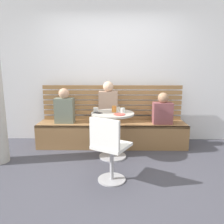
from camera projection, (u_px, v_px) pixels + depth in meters
ground at (110, 176)px, 2.93m from camera, size 8.00×8.00×0.00m
back_wall at (112, 67)px, 4.25m from camera, size 5.20×0.10×2.90m
booth_bench at (112, 134)px, 4.06m from camera, size 2.70×0.52×0.44m
booth_backrest at (112, 103)px, 4.18m from camera, size 2.65×0.04×0.67m
cafe_table at (113, 126)px, 3.47m from camera, size 0.68×0.68×0.74m
white_chair at (109, 148)px, 2.69m from camera, size 0.54×0.54×0.85m
person_adult at (108, 104)px, 3.99m from camera, size 0.34×0.22×0.75m
person_child_left at (65, 108)px, 3.98m from camera, size 0.34×0.22×0.63m
person_child_middle at (163, 110)px, 3.92m from camera, size 0.34×0.22×0.56m
cup_tumbler_orange at (114, 109)px, 3.46m from camera, size 0.07×0.07×0.10m
cup_glass_short at (123, 110)px, 3.40m from camera, size 0.08×0.08×0.08m
cup_ceramic_white at (96, 110)px, 3.49m from camera, size 0.08×0.08×0.07m
cup_espresso_small at (118, 109)px, 3.61m from camera, size 0.06×0.06×0.05m
plate_small at (119, 114)px, 3.27m from camera, size 0.17×0.17×0.01m
phone_on_table at (98, 113)px, 3.40m from camera, size 0.15×0.15×0.01m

